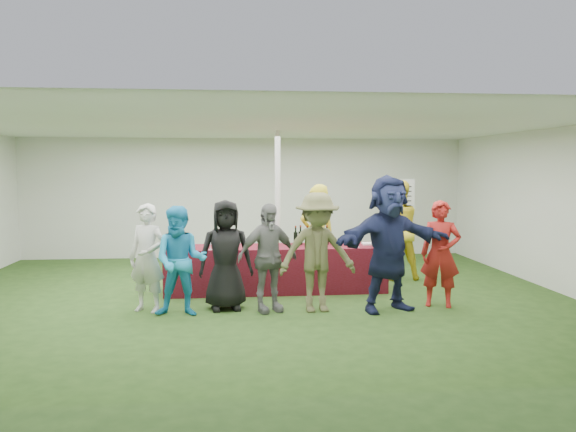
{
  "coord_description": "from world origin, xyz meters",
  "views": [
    {
      "loc": [
        -0.31,
        -8.82,
        2.05
      ],
      "look_at": [
        0.6,
        0.32,
        1.25
      ],
      "focal_mm": 35.0,
      "sensor_mm": 36.0,
      "label": 1
    }
  ],
  "objects": [
    {
      "name": "staff_back",
      "position": [
        2.67,
        1.07,
        0.91
      ],
      "size": [
        0.94,
        0.76,
        1.81
      ],
      "primitive_type": "imported",
      "rotation": [
        0.0,
        0.0,
        3.23
      ],
      "color": "yellow",
      "rests_on": "ground"
    },
    {
      "name": "wine_bottles",
      "position": [
        0.98,
        0.46,
        0.87
      ],
      "size": [
        0.6,
        0.14,
        0.32
      ],
      "color": "black",
      "rests_on": "serving_table"
    },
    {
      "name": "staff_pourer",
      "position": [
        1.16,
        0.77,
        0.88
      ],
      "size": [
        0.74,
        0.59,
        1.76
      ],
      "primitive_type": "imported",
      "rotation": [
        0.0,
        0.0,
        3.43
      ],
      "color": "gold",
      "rests_on": "ground"
    },
    {
      "name": "water_bottle",
      "position": [
        0.4,
        0.4,
        0.85
      ],
      "size": [
        0.07,
        0.07,
        0.23
      ],
      "color": "silver",
      "rests_on": "serving_table"
    },
    {
      "name": "wine_list_sign",
      "position": [
        3.23,
        2.56,
        1.32
      ],
      "size": [
        0.5,
        0.03,
        1.8
      ],
      "color": "slate",
      "rests_on": "ground"
    },
    {
      "name": "customer_2",
      "position": [
        -0.41,
        -0.79,
        0.79
      ],
      "size": [
        0.82,
        0.58,
        1.59
      ],
      "primitive_type": "imported",
      "rotation": [
        0.0,
        0.0,
        0.11
      ],
      "color": "black",
      "rests_on": "ground"
    },
    {
      "name": "ground",
      "position": [
        0.0,
        0.0,
        0.0
      ],
      "size": [
        60.0,
        60.0,
        0.0
      ],
      "primitive_type": "plane",
      "color": "#284719",
      "rests_on": "ground"
    },
    {
      "name": "customer_3",
      "position": [
        0.18,
        -0.97,
        0.77
      ],
      "size": [
        0.98,
        0.68,
        1.55
      ],
      "primitive_type": "imported",
      "rotation": [
        0.0,
        0.0,
        0.37
      ],
      "color": "slate",
      "rests_on": "ground"
    },
    {
      "name": "tent",
      "position": [
        0.5,
        1.2,
        1.35
      ],
      "size": [
        10.0,
        10.0,
        10.0
      ],
      "color": "white",
      "rests_on": "ground"
    },
    {
      "name": "serving_table",
      "position": [
        0.4,
        0.32,
        0.38
      ],
      "size": [
        3.6,
        0.8,
        0.75
      ],
      "primitive_type": "cube",
      "color": "maroon",
      "rests_on": "ground"
    },
    {
      "name": "customer_4",
      "position": [
        0.88,
        -1.04,
        0.85
      ],
      "size": [
        1.15,
        0.73,
        1.7
      ],
      "primitive_type": "imported",
      "rotation": [
        0.0,
        0.0,
        0.09
      ],
      "color": "brown",
      "rests_on": "ground"
    },
    {
      "name": "customer_6",
      "position": [
        2.73,
        -0.93,
        0.78
      ],
      "size": [
        0.67,
        0.56,
        1.57
      ],
      "primitive_type": "imported",
      "rotation": [
        0.0,
        0.0,
        -0.39
      ],
      "color": "#A71D19",
      "rests_on": "ground"
    },
    {
      "name": "bar_towel",
      "position": [
        1.99,
        0.37,
        0.77
      ],
      "size": [
        0.25,
        0.18,
        0.03
      ],
      "primitive_type": "cube",
      "color": "white",
      "rests_on": "serving_table"
    },
    {
      "name": "dump_bucket",
      "position": [
        2.07,
        0.1,
        0.84
      ],
      "size": [
        0.22,
        0.22,
        0.18
      ],
      "primitive_type": "cylinder",
      "color": "slate",
      "rests_on": "serving_table"
    },
    {
      "name": "wine_glasses",
      "position": [
        -0.08,
        0.07,
        0.86
      ],
      "size": [
        2.78,
        0.09,
        0.16
      ],
      "color": "silver",
      "rests_on": "serving_table"
    },
    {
      "name": "customer_5",
      "position": [
        1.9,
        -1.1,
        0.97
      ],
      "size": [
        1.89,
        1.06,
        1.95
      ],
      "primitive_type": "imported",
      "rotation": [
        0.0,
        0.0,
        0.28
      ],
      "color": "#1A2146",
      "rests_on": "ground"
    },
    {
      "name": "customer_1",
      "position": [
        -1.03,
        -1.08,
        0.76
      ],
      "size": [
        0.79,
        0.64,
        1.52
      ],
      "primitive_type": "imported",
      "rotation": [
        0.0,
        0.0,
        -0.08
      ],
      "color": "#1F94CF",
      "rests_on": "ground"
    },
    {
      "name": "customer_0",
      "position": [
        -1.52,
        -0.81,
        0.77
      ],
      "size": [
        0.66,
        0.57,
        1.54
      ],
      "primitive_type": "imported",
      "rotation": [
        0.0,
        0.0,
        -0.42
      ],
      "color": "silver",
      "rests_on": "ground"
    }
  ]
}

